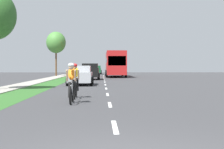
% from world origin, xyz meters
% --- Properties ---
extents(ground_plane, '(120.00, 120.00, 0.00)m').
position_xyz_m(ground_plane, '(0.00, 20.00, 0.00)').
color(ground_plane, '#38383A').
extents(grass_verge, '(1.96, 70.00, 0.01)m').
position_xyz_m(grass_verge, '(-4.62, 20.00, 0.00)').
color(grass_verge, '#2D6026').
rests_on(grass_verge, ground_plane).
extents(sidewalk_concrete, '(1.68, 70.00, 0.10)m').
position_xyz_m(sidewalk_concrete, '(-6.43, 20.00, 0.00)').
color(sidewalk_concrete, '#9E998E').
rests_on(sidewalk_concrete, ground_plane).
extents(lane_markings_center, '(0.12, 53.13, 0.01)m').
position_xyz_m(lane_markings_center, '(0.00, 24.00, 0.00)').
color(lane_markings_center, white).
rests_on(lane_markings_center, ground_plane).
extents(cyclist_lead, '(0.42, 1.72, 1.58)m').
position_xyz_m(cyclist_lead, '(-1.48, 8.14, 0.81)').
color(cyclist_lead, black).
rests_on(cyclist_lead, ground_plane).
extents(cyclist_trailing, '(0.42, 1.72, 1.58)m').
position_xyz_m(cyclist_trailing, '(-1.51, 10.33, 0.81)').
color(cyclist_trailing, black).
rests_on(cyclist_trailing, ground_plane).
extents(sedan_silver, '(1.98, 4.30, 1.52)m').
position_xyz_m(sedan_silver, '(-1.95, 21.31, 0.77)').
color(sedan_silver, '#A5A8AD').
rests_on(sedan_silver, ground_plane).
extents(suv_black, '(2.15, 4.70, 1.79)m').
position_xyz_m(suv_black, '(-1.57, 32.67, 0.95)').
color(suv_black, black).
rests_on(suv_black, ground_plane).
extents(bus_red, '(2.78, 11.60, 3.48)m').
position_xyz_m(bus_red, '(1.64, 42.48, 1.98)').
color(bus_red, red).
rests_on(bus_red, ground_plane).
extents(pickup_dark_green, '(2.22, 5.10, 1.64)m').
position_xyz_m(pickup_dark_green, '(-1.37, 59.20, 0.83)').
color(pickup_dark_green, '#194C2D').
rests_on(pickup_dark_green, ground_plane).
extents(street_tree_far, '(2.92, 2.92, 6.70)m').
position_xyz_m(street_tree_far, '(-7.13, 45.61, 5.07)').
color(street_tree_far, brown).
rests_on(street_tree_far, ground_plane).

